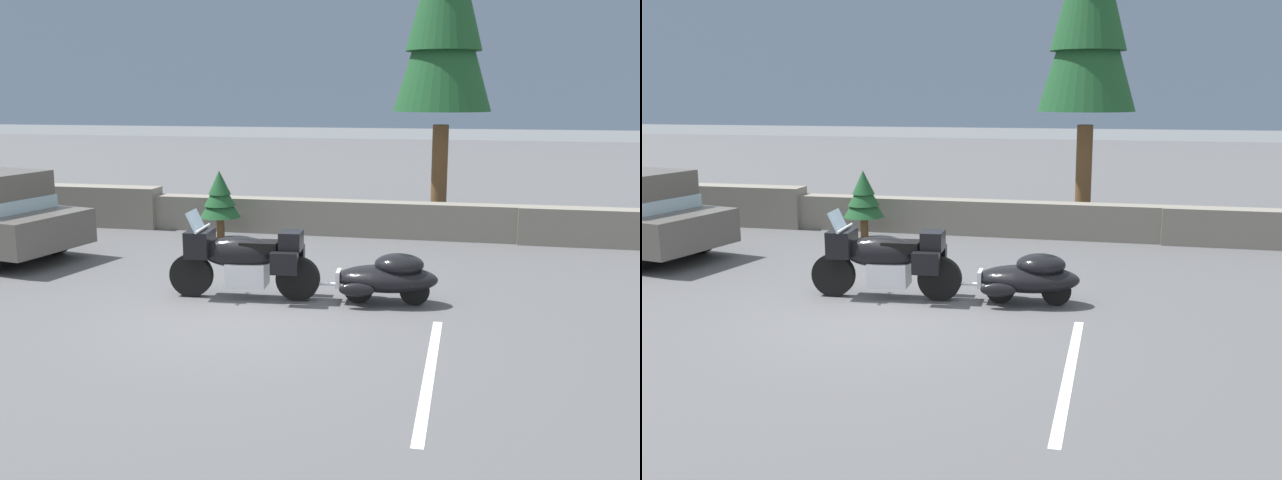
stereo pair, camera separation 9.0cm
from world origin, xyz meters
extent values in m
plane|color=#4C4C4F|center=(0.00, 0.00, 0.00)|extent=(80.00, 80.00, 0.00)
cube|color=slate|center=(-8.00, 5.95, 0.47)|extent=(8.00, 0.58, 0.94)
cube|color=slate|center=(0.00, 6.03, 0.38)|extent=(8.00, 0.48, 0.76)
cube|color=#7F93AD|center=(0.00, 96.00, 8.00)|extent=(240.00, 80.00, 16.00)
cylinder|color=black|center=(-1.08, 0.81, 0.33)|extent=(0.67, 0.19, 0.66)
cylinder|color=black|center=(0.56, 0.93, 0.33)|extent=(0.67, 0.19, 0.66)
cube|color=silver|center=(-0.21, 0.87, 0.38)|extent=(0.63, 0.48, 0.36)
ellipsoid|color=black|center=(-0.31, 0.86, 0.71)|extent=(1.23, 0.53, 0.48)
cube|color=black|center=(-0.94, 0.82, 0.83)|extent=(0.40, 0.55, 0.40)
cube|color=#9EB7C6|center=(-0.99, 0.81, 1.16)|extent=(0.22, 0.45, 0.34)
cube|color=black|center=(-0.01, 0.89, 0.81)|extent=(0.59, 0.40, 0.16)
cube|color=black|center=(0.46, 0.92, 0.91)|extent=(0.35, 0.42, 0.28)
cube|color=black|center=(0.43, 0.62, 0.63)|extent=(0.41, 0.19, 0.32)
cube|color=black|center=(0.39, 1.22, 0.63)|extent=(0.41, 0.19, 0.32)
cylinder|color=silver|center=(-0.89, 0.82, 1.06)|extent=(0.09, 0.70, 0.04)
cylinder|color=silver|center=(-1.03, 0.81, 0.58)|extent=(0.26, 0.09, 0.54)
cylinder|color=black|center=(1.47, 1.00, 0.22)|extent=(0.45, 0.13, 0.44)
cylinder|color=black|center=(2.29, 1.06, 0.22)|extent=(0.45, 0.13, 0.44)
ellipsoid|color=black|center=(1.88, 1.03, 0.38)|extent=(1.55, 0.79, 0.40)
ellipsoid|color=black|center=(2.06, 1.04, 0.60)|extent=(0.76, 0.61, 0.32)
cube|color=silver|center=(1.17, 0.97, 0.36)|extent=(0.08, 0.32, 0.24)
ellipsoid|color=black|center=(1.49, 0.68, 0.28)|extent=(0.53, 0.18, 0.20)
ellipsoid|color=black|center=(1.44, 1.32, 0.28)|extent=(0.53, 0.18, 0.20)
cylinder|color=silver|center=(0.78, 0.95, 0.27)|extent=(0.70, 0.10, 0.05)
cylinder|color=black|center=(-4.81, 3.02, 0.34)|extent=(0.71, 0.35, 0.68)
cylinder|color=brown|center=(2.29, 7.76, 1.17)|extent=(0.37, 0.37, 2.34)
cone|color=#194723|center=(2.29, 7.76, 4.50)|extent=(2.23, 2.23, 3.70)
cylinder|color=brown|center=(-2.16, 5.04, 0.21)|extent=(0.17, 0.17, 0.42)
cone|color=#194723|center=(-2.16, 5.04, 0.81)|extent=(0.86, 0.86, 0.67)
cone|color=#194723|center=(-2.16, 5.04, 1.02)|extent=(0.67, 0.67, 0.59)
cone|color=#194723|center=(-2.16, 5.04, 1.22)|extent=(0.47, 0.47, 0.50)
cube|color=silver|center=(2.67, -1.50, 0.00)|extent=(0.12, 3.60, 0.01)
camera|label=1|loc=(3.04, -9.04, 3.04)|focal=39.83mm
camera|label=2|loc=(3.13, -9.02, 3.04)|focal=39.83mm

